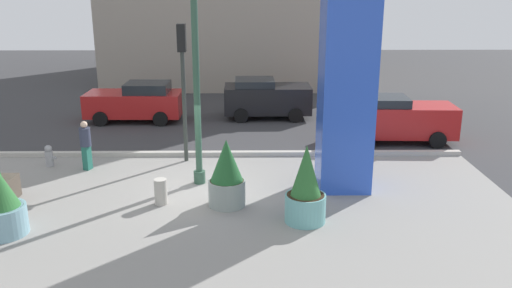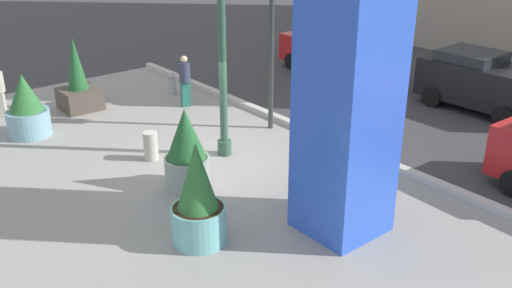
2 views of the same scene
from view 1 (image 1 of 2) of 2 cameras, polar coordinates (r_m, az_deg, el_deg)
The scene contains 15 objects.
ground_plane at distance 20.14m, azimuth -4.60°, elevation -0.48°, with size 60.00×60.00×0.00m, color #38383A.
plaza_pavement at distance 14.54m, azimuth -6.17°, elevation -7.59°, with size 18.00×10.00×0.02m, color gray.
curb_strip at distance 19.28m, azimuth -4.78°, elevation -1.04°, with size 18.00×0.24×0.16m, color #B7B2A8.
lamp_post at distance 15.93m, azimuth -6.37°, elevation 6.04°, with size 0.44×0.44×6.22m.
art_pillar_blue at distance 15.76m, azimuth 9.65°, elevation 6.10°, with size 1.50×1.50×6.22m, color blue.
potted_plant_curbside at distance 13.82m, azimuth 5.34°, elevation -4.92°, with size 1.06×1.06×2.09m.
potted_plant_by_pillar at distance 14.54m, azimuth -25.65°, elevation -5.88°, with size 1.18×1.18×1.79m.
potted_plant_near_right at distance 14.77m, azimuth -3.15°, elevation -3.36°, with size 1.04×1.04×1.93m.
fire_hydrant at distance 19.35m, azimuth -21.23°, elevation -1.20°, with size 0.36×0.26×0.75m.
concrete_bollard at distance 15.24m, azimuth -10.14°, elevation -5.05°, with size 0.36×0.36×0.75m, color #B2ADA3.
traffic_light_far_side at distance 18.10m, azimuth -7.82°, elevation 7.71°, with size 0.28×0.42×4.71m.
car_curb_east at distance 21.44m, azimuth 14.74°, elevation 2.64°, with size 4.38×2.07×1.78m.
car_passing_lane at distance 24.49m, azimuth -12.68°, elevation 4.42°, with size 4.22×2.10×1.73m.
car_intersection at distance 24.49m, azimuth 1.11°, elevation 4.97°, with size 3.93×2.13×1.79m.
pedestrian_by_curb at distance 18.44m, azimuth -17.75°, elevation 0.10°, with size 0.45×0.45×1.67m.
Camera 1 is at (1.40, -15.16, 6.03)m, focal length 37.43 mm.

